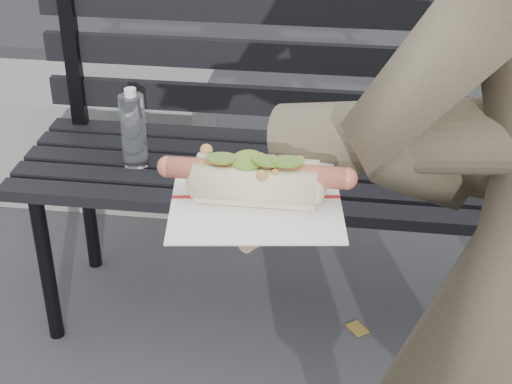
{
  "coord_description": "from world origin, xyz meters",
  "views": [
    {
      "loc": [
        0.19,
        -0.8,
        1.43
      ],
      "look_at": [
        0.09,
        -0.05,
        0.99
      ],
      "focal_mm": 55.0,
      "sensor_mm": 36.0,
      "label": 1
    }
  ],
  "objects": [
    {
      "name": "held_hotdog",
      "position": [
        0.27,
        0.02,
        1.02
      ],
      "size": [
        0.62,
        0.31,
        0.2
      ],
      "color": "#473F2F"
    },
    {
      "name": "park_bench",
      "position": [
        0.08,
        1.03,
        0.52
      ],
      "size": [
        1.5,
        0.44,
        0.88
      ],
      "color": "black",
      "rests_on": "ground"
    },
    {
      "name": "concrete_block",
      "position": [
        -0.92,
        1.62,
        0.2
      ],
      "size": [
        1.2,
        0.4,
        0.4
      ],
      "primitive_type": "cube",
      "color": "slate",
      "rests_on": "ground"
    }
  ]
}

